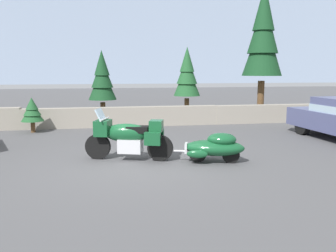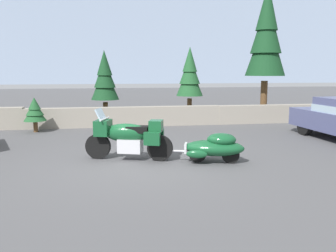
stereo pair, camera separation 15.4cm
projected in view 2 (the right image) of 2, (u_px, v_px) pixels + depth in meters
The scene contains 9 objects.
ground_plane at pixel (137, 163), 8.85m from camera, with size 80.00×80.00×0.00m, color #4C4C4F.
stone_guard_wall at pixel (119, 117), 14.64m from camera, with size 24.00×0.48×0.87m.
distant_ridgeline at pixel (109, 51), 101.21m from camera, with size 240.00×80.00×16.00m, color #8C9EB7.
touring_motorcycle at pixel (128, 136), 9.12m from camera, with size 2.24×1.16×1.33m.
car_shaped_trailer at pixel (215, 147), 8.85m from camera, with size 2.21×1.13×0.76m.
pine_tree_tall at pixel (266, 35), 16.49m from camera, with size 1.86×1.86×6.32m.
pine_tree_secondary at pixel (105, 78), 15.46m from camera, with size 1.22×1.22×3.19m.
pine_tree_far_right at pixel (190, 74), 16.76m from camera, with size 1.27×1.27×3.42m.
pine_sapling_near at pixel (35, 110), 13.26m from camera, with size 0.83×0.83×1.32m.
Camera 2 is at (-0.68, -8.61, 2.28)m, focal length 37.80 mm.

